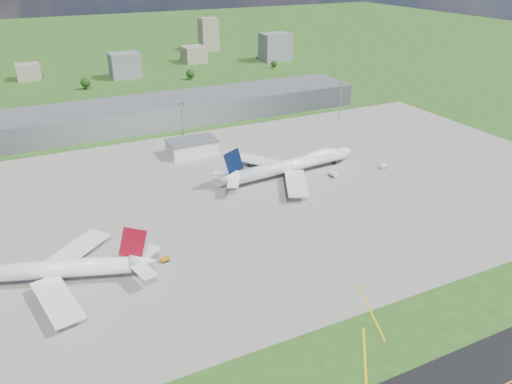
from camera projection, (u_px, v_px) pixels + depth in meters
name	position (u px, v px, depth m)	size (l,w,h in m)	color
ground	(152.00, 131.00, 318.97)	(1400.00, 1400.00, 0.00)	#2A531A
apron	(235.00, 196.00, 233.79)	(360.00, 190.00, 0.08)	gray
terminal	(144.00, 114.00, 327.87)	(300.00, 42.00, 15.00)	slate
ops_building	(192.00, 148.00, 280.68)	(26.00, 16.00, 8.00)	silver
mast_center	(182.00, 117.00, 286.90)	(3.50, 2.00, 25.90)	gray
mast_east	(341.00, 95.00, 330.37)	(3.50, 2.00, 25.90)	gray
airliner_red_twin	(48.00, 270.00, 169.64)	(72.48, 55.07, 20.52)	white
airliner_blue_quad	(294.00, 164.00, 253.56)	(80.10, 62.62, 20.90)	white
tug_yellow	(165.00, 260.00, 183.75)	(3.41, 2.25, 1.63)	#C2740B
van_white_near	(333.00, 174.00, 253.52)	(3.01, 5.24, 2.52)	silver
van_white_far	(383.00, 167.00, 263.14)	(4.51, 3.63, 2.17)	white
bldg_cw	(28.00, 72.00, 446.14)	(20.00, 18.00, 14.00)	gray
bldg_c	(125.00, 65.00, 451.73)	(26.00, 20.00, 22.00)	slate
bldg_ce	(194.00, 54.00, 517.05)	(22.00, 24.00, 16.00)	gray
bldg_e	(275.00, 47.00, 521.76)	(30.00, 22.00, 28.00)	slate
bldg_tall_e	(209.00, 34.00, 577.13)	(20.00, 18.00, 36.00)	gray
tree_c	(85.00, 82.00, 413.85)	(8.10, 8.10, 9.90)	#382314
tree_e	(190.00, 74.00, 445.51)	(7.65, 7.65, 9.35)	#382314
tree_far_e	(274.00, 64.00, 489.61)	(6.30, 6.30, 7.70)	#382314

